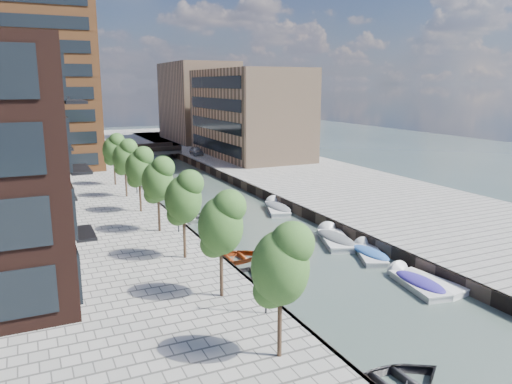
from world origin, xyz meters
TOP-DOWN VIEW (x-y plane):
  - water at (0.00, 40.00)m, footprint 300.00×300.00m
  - quay_right at (16.00, 40.00)m, footprint 20.00×140.00m
  - quay_wall_left at (-6.10, 40.00)m, footprint 0.25×140.00m
  - quay_wall_right at (6.10, 40.00)m, footprint 0.25×140.00m
  - far_closure at (0.00, 100.00)m, footprint 80.00×40.00m
  - tower at (-17.00, 65.00)m, footprint 18.00×18.00m
  - tan_block_near at (16.00, 62.00)m, footprint 12.00×25.00m
  - tan_block_far at (16.00, 88.00)m, footprint 12.00×20.00m
  - bridge at (0.00, 72.00)m, footprint 13.00×6.00m
  - tree_0 at (-8.50, 4.00)m, footprint 2.50×2.50m
  - tree_1 at (-8.50, 11.00)m, footprint 2.50×2.50m
  - tree_2 at (-8.50, 18.00)m, footprint 2.50×2.50m
  - tree_3 at (-8.50, 25.00)m, footprint 2.50×2.50m
  - tree_4 at (-8.50, 32.00)m, footprint 2.50×2.50m
  - tree_5 at (-8.50, 39.00)m, footprint 2.50×2.50m
  - tree_6 at (-8.50, 46.00)m, footprint 2.50×2.50m
  - lamp_0 at (-7.20, 8.00)m, footprint 0.24×0.24m
  - lamp_1 at (-7.20, 24.00)m, footprint 0.24×0.24m
  - lamp_2 at (-7.20, 40.00)m, footprint 0.24×0.24m
  - sloop_1 at (-4.36, 15.13)m, footprint 4.73×3.88m
  - sloop_2 at (-4.78, 18.48)m, footprint 4.92×3.54m
  - sloop_3 at (-4.89, 29.97)m, footprint 5.38×4.27m
  - sloop_4 at (-4.15, 30.68)m, footprint 5.04×4.44m
  - motorboat_0 at (4.13, 9.32)m, footprint 2.56×5.22m
  - motorboat_1 at (4.50, 19.22)m, footprint 3.76×5.96m
  - motorboat_2 at (4.81, 9.46)m, footprint 2.40×5.14m
  - motorboat_3 at (4.91, 15.13)m, footprint 3.42×5.00m
  - motorboat_4 at (4.99, 30.40)m, footprint 3.65×5.94m
  - car at (8.16, 66.02)m, footprint 1.95×4.27m

SIDE VIEW (x-z plane):
  - water at x=0.00m, z-range 0.00..0.00m
  - sloop_1 at x=-4.36m, z-range -0.43..0.43m
  - sloop_2 at x=-4.78m, z-range -0.51..0.51m
  - sloop_3 at x=-4.89m, z-range -0.50..0.50m
  - sloop_4 at x=-4.15m, z-range -0.43..0.43m
  - motorboat_2 at x=4.81m, z-range -0.73..0.92m
  - motorboat_3 at x=4.91m, z-range -0.60..0.98m
  - motorboat_0 at x=4.13m, z-range -0.63..1.04m
  - motorboat_4 at x=4.99m, z-range -0.71..1.16m
  - motorboat_1 at x=4.50m, z-range -0.71..1.17m
  - quay_right at x=16.00m, z-range 0.00..1.00m
  - quay_wall_left at x=-6.10m, z-range 0.00..1.00m
  - quay_wall_right at x=6.10m, z-range 0.00..1.00m
  - far_closure at x=0.00m, z-range 0.00..1.00m
  - bridge at x=0.00m, z-range 0.74..2.04m
  - car at x=8.16m, z-range 1.00..2.42m
  - lamp_0 at x=-7.20m, z-range 1.45..5.57m
  - lamp_1 at x=-7.20m, z-range 1.45..5.57m
  - lamp_2 at x=-7.20m, z-range 1.45..5.57m
  - tree_0 at x=-8.50m, z-range 2.33..8.28m
  - tree_1 at x=-8.50m, z-range 2.33..8.28m
  - tree_2 at x=-8.50m, z-range 2.33..8.28m
  - tree_3 at x=-8.50m, z-range 2.33..8.28m
  - tree_4 at x=-8.50m, z-range 2.33..8.28m
  - tree_5 at x=-8.50m, z-range 2.33..8.28m
  - tree_6 at x=-8.50m, z-range 2.33..8.28m
  - tan_block_near at x=16.00m, z-range 1.00..15.00m
  - tan_block_far at x=16.00m, z-range 1.00..17.00m
  - tower at x=-17.00m, z-range 1.00..31.00m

